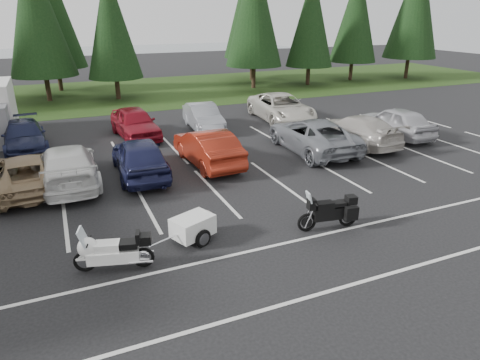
% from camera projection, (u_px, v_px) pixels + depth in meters
% --- Properties ---
extents(ground, '(120.00, 120.00, 0.00)m').
position_uv_depth(ground, '(212.00, 204.00, 15.33)').
color(ground, black).
rests_on(ground, ground).
extents(grass_strip, '(80.00, 16.00, 0.01)m').
position_uv_depth(grass_strip, '(114.00, 94.00, 35.81)').
color(grass_strip, '#1B3812').
rests_on(grass_strip, ground).
extents(lake_water, '(70.00, 50.00, 0.02)m').
position_uv_depth(lake_water, '(111.00, 58.00, 63.75)').
color(lake_water, slate).
rests_on(lake_water, ground).
extents(stall_markings, '(32.00, 16.00, 0.01)m').
position_uv_depth(stall_markings, '(195.00, 185.00, 17.04)').
color(stall_markings, silver).
rests_on(stall_markings, ground).
extents(conifer_4, '(4.80, 4.80, 11.17)m').
position_uv_depth(conifer_4, '(35.00, 10.00, 30.63)').
color(conifer_4, '#332316').
rests_on(conifer_4, ground).
extents(conifer_5, '(4.14, 4.14, 9.63)m').
position_uv_depth(conifer_5, '(111.00, 23.00, 31.70)').
color(conifer_5, '#332316').
rests_on(conifer_5, ground).
extents(conifer_6, '(4.93, 4.93, 11.48)m').
position_uv_depth(conifer_6, '(254.00, 8.00, 36.16)').
color(conifer_6, '#332316').
rests_on(conifer_6, ground).
extents(conifer_7, '(4.27, 4.27, 9.94)m').
position_uv_depth(conifer_7, '(311.00, 19.00, 38.27)').
color(conifer_7, '#332316').
rests_on(conifer_7, ground).
extents(conifer_8, '(4.53, 4.53, 10.56)m').
position_uv_depth(conifer_8, '(356.00, 14.00, 40.85)').
color(conifer_8, '#332316').
rests_on(conifer_8, ground).
extents(conifer_9, '(5.19, 5.19, 12.10)m').
position_uv_depth(conifer_9, '(416.00, 4.00, 41.63)').
color(conifer_9, '#332316').
rests_on(conifer_9, ground).
extents(conifer_back_b, '(4.97, 4.97, 11.58)m').
position_uv_depth(conifer_back_b, '(49.00, 7.00, 34.83)').
color(conifer_back_b, '#332316').
rests_on(conifer_back_b, ground).
extents(car_near_2, '(2.67, 5.18, 1.40)m').
position_uv_depth(car_near_2, '(25.00, 173.00, 16.32)').
color(car_near_2, '#8F7553').
rests_on(car_near_2, ground).
extents(car_near_3, '(2.20, 5.41, 1.57)m').
position_uv_depth(car_near_3, '(68.00, 165.00, 16.85)').
color(car_near_3, silver).
rests_on(car_near_3, ground).
extents(car_near_4, '(2.13, 4.92, 1.65)m').
position_uv_depth(car_near_4, '(140.00, 157.00, 17.72)').
color(car_near_4, '#1A1D42').
rests_on(car_near_4, ground).
extents(car_near_5, '(1.92, 4.90, 1.59)m').
position_uv_depth(car_near_5, '(207.00, 147.00, 19.05)').
color(car_near_5, maroon).
rests_on(car_near_5, ground).
extents(car_near_6, '(2.93, 5.89, 1.61)m').
position_uv_depth(car_near_6, '(312.00, 135.00, 20.90)').
color(car_near_6, gray).
rests_on(car_near_6, ground).
extents(car_near_7, '(2.46, 5.34, 1.51)m').
position_uv_depth(car_near_7, '(357.00, 130.00, 21.98)').
color(car_near_7, '#B8B1A9').
rests_on(car_near_7, ground).
extents(car_near_8, '(2.01, 4.80, 1.62)m').
position_uv_depth(car_near_8, '(396.00, 122.00, 23.40)').
color(car_near_8, '#B4B3B8').
rests_on(car_near_8, ground).
extents(car_far_1, '(2.31, 4.95, 1.40)m').
position_uv_depth(car_far_1, '(24.00, 136.00, 21.09)').
color(car_far_1, '#161B38').
rests_on(car_far_1, ground).
extents(car_far_2, '(2.32, 4.89, 1.62)m').
position_uv_depth(car_far_2, '(135.00, 123.00, 23.18)').
color(car_far_2, maroon).
rests_on(car_far_2, ground).
extents(car_far_3, '(1.84, 4.51, 1.46)m').
position_uv_depth(car_far_3, '(203.00, 117.00, 24.79)').
color(car_far_3, gray).
rests_on(car_far_3, ground).
extents(car_far_4, '(3.16, 6.10, 1.64)m').
position_uv_depth(car_far_4, '(281.00, 108.00, 26.80)').
color(car_far_4, beige).
rests_on(car_far_4, ground).
extents(touring_motorcycle, '(2.43, 1.30, 1.29)m').
position_uv_depth(touring_motorcycle, '(113.00, 248.00, 11.23)').
color(touring_motorcycle, white).
rests_on(touring_motorcycle, ground).
extents(cargo_trailer, '(1.98, 1.57, 0.80)m').
position_uv_depth(cargo_trailer, '(193.00, 229.00, 12.75)').
color(cargo_trailer, white).
rests_on(cargo_trailer, ground).
extents(adventure_motorcycle, '(2.33, 1.11, 1.36)m').
position_uv_depth(adventure_motorcycle, '(328.00, 209.00, 13.35)').
color(adventure_motorcycle, black).
rests_on(adventure_motorcycle, ground).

